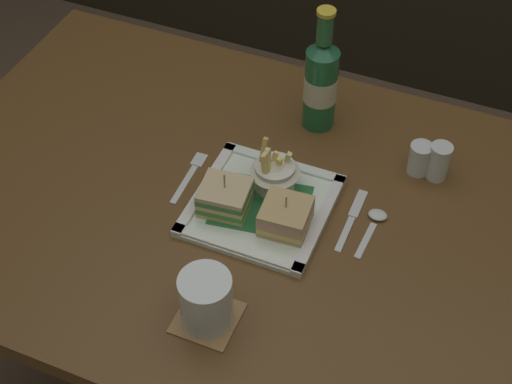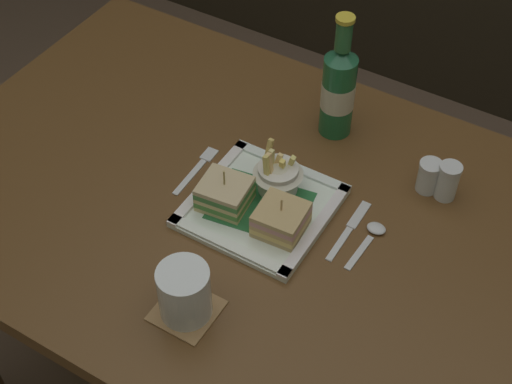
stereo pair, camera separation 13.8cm
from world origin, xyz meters
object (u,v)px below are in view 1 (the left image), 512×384
Objects in this scene: beer_bottle at (321,82)px; fork at (190,174)px; fries_cup at (275,172)px; salt_shaker at (419,160)px; square_plate at (262,205)px; knife at (352,217)px; pepper_shaker at (438,163)px; sandwich_half_left at (225,197)px; spoon at (375,221)px; water_glass at (206,302)px; dining_table at (251,252)px; sandwich_half_right at (286,216)px.

fork is at bearing -126.84° from beer_bottle.
fries_cup is 0.28m from salt_shaker.
square_plate is at bearing -9.68° from fork.
pepper_shaker is (0.12, 0.16, 0.03)m from knife.
sandwich_half_left reaches higher than square_plate.
fries_cup reaches higher than square_plate.
pepper_shaker is at bearing -0.00° from salt_shaker.
pepper_shaker is at bearing 29.27° from fries_cup.
salt_shaker reaches higher than spoon.
water_glass is 1.49× the size of salt_shaker.
sandwich_half_left is at bearing -151.91° from square_plate.
spoon is at bearing -49.45° from beer_bottle.
dining_table is 12.54× the size of fries_cup.
knife is 2.36× the size of salt_shaker.
dining_table is 4.79× the size of beer_bottle.
pepper_shaker is (0.44, 0.18, 0.03)m from fork.
fork is at bearing 149.80° from sandwich_half_left.
beer_bottle is at bearing 97.98° from sandwich_half_right.
fries_cup is at bearing 84.67° from square_plate.
spoon is 1.54× the size of pepper_shaker.
fork reaches higher than dining_table.
sandwich_half_left is 0.31m from beer_bottle.
salt_shaker is at bearing 38.20° from dining_table.
fries_cup is 0.16m from knife.
salt_shaker reaches higher than square_plate.
square_plate reaches higher than spoon.
water_glass is at bearing -120.04° from pepper_shaker.
water_glass is at bearing -116.82° from knife.
salt_shaker is at bearing 63.43° from water_glass.
beer_bottle reaches higher than water_glass.
sandwich_half_left is 0.93× the size of fries_cup.
dining_table is at bearing 97.03° from water_glass.
fries_cup is at bearing 178.38° from spoon.
knife is at bearing 14.54° from square_plate.
beer_bottle is at bearing 89.22° from water_glass.
sandwich_half_left reaches higher than sandwich_half_right.
sandwich_half_left is at bearing -142.57° from dining_table.
sandwich_half_left is 0.61× the size of knife.
dining_table is at bearing 37.43° from sandwich_half_left.
sandwich_half_right is 0.57× the size of knife.
salt_shaker is at bearing 52.17° from sandwich_half_right.
spoon is (0.26, 0.08, -0.03)m from sandwich_half_left.
fries_cup reaches higher than pepper_shaker.
dining_table is at bearing 160.22° from sandwich_half_right.
spoon is at bearing 16.34° from sandwich_half_left.
fork is at bearing -156.17° from salt_shaker.
pepper_shaker is (0.22, 0.24, -0.00)m from sandwich_half_right.
beer_bottle is at bearing 123.23° from knife.
spoon is at bearing 2.91° from fork.
fries_cup is at bearing 123.18° from sandwich_half_right.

